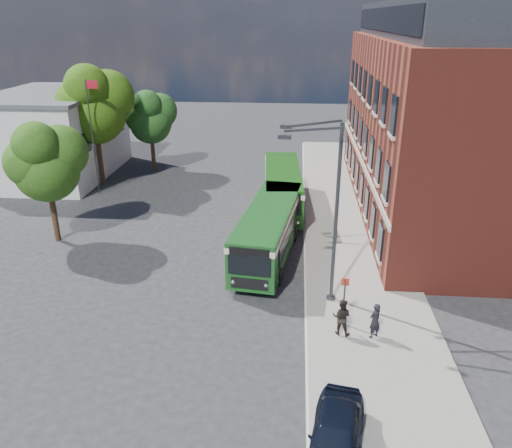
# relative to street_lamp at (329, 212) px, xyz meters

# --- Properties ---
(ground) EXTENTS (120.00, 120.00, 0.00)m
(ground) POSITION_rel_street_lamp_xyz_m (-4.84, 2.00, -4.79)
(ground) COLOR #262628
(ground) RESTS_ON ground
(pavement) EXTENTS (6.00, 48.00, 0.15)m
(pavement) POSITION_rel_street_lamp_xyz_m (2.16, 10.00, -4.72)
(pavement) COLOR gray
(pavement) RESTS_ON ground
(kerb_line) EXTENTS (0.12, 48.00, 0.01)m
(kerb_line) POSITION_rel_street_lamp_xyz_m (-0.89, 10.00, -4.79)
(kerb_line) COLOR beige
(kerb_line) RESTS_ON ground
(brick_office) EXTENTS (12.10, 26.00, 14.20)m
(brick_office) POSITION_rel_street_lamp_xyz_m (9.16, 14.00, 2.18)
(brick_office) COLOR maroon
(brick_office) RESTS_ON ground
(white_building) EXTENTS (9.40, 13.40, 7.30)m
(white_building) POSITION_rel_street_lamp_xyz_m (-22.84, 20.00, -1.13)
(white_building) COLOR silver
(white_building) RESTS_ON ground
(flagpole) EXTENTS (0.95, 0.10, 9.00)m
(flagpole) POSITION_rel_street_lamp_xyz_m (-17.29, 15.00, 0.15)
(flagpole) COLOR #343639
(flagpole) RESTS_ON ground
(street_lamp) EXTENTS (2.96, 2.38, 9.00)m
(street_lamp) POSITION_rel_street_lamp_xyz_m (0.00, 0.00, 0.00)
(street_lamp) COLOR #343639
(street_lamp) RESTS_ON ground
(bus_stop_sign) EXTENTS (0.35, 0.08, 2.52)m
(bus_stop_sign) POSITION_rel_street_lamp_xyz_m (0.76, -2.20, -3.28)
(bus_stop_sign) COLOR #343639
(bus_stop_sign) RESTS_ON ground
(bus_front) EXTENTS (3.89, 10.77, 3.02)m
(bus_front) POSITION_rel_street_lamp_xyz_m (-3.05, 4.94, -2.96)
(bus_front) COLOR #19501B
(bus_front) RESTS_ON ground
(bus_rear) EXTENTS (3.19, 10.36, 3.02)m
(bus_rear) POSITION_rel_street_lamp_xyz_m (-2.54, 12.97, -2.96)
(bus_rear) COLOR #185012
(bus_rear) RESTS_ON ground
(parked_car) EXTENTS (2.41, 4.39, 1.41)m
(parked_car) POSITION_rel_street_lamp_xyz_m (-0.04, -9.58, -3.93)
(parked_car) COLOR black
(parked_car) RESTS_ON pavement
(pedestrian_a) EXTENTS (0.73, 0.69, 1.68)m
(pedestrian_a) POSITION_rel_street_lamp_xyz_m (2.06, -3.09, -3.80)
(pedestrian_a) COLOR black
(pedestrian_a) RESTS_ON pavement
(pedestrian_b) EXTENTS (0.97, 0.84, 1.73)m
(pedestrian_b) POSITION_rel_street_lamp_xyz_m (0.62, -2.97, -3.78)
(pedestrian_b) COLOR black
(pedestrian_b) RESTS_ON pavement
(tree_left) EXTENTS (4.59, 4.36, 7.74)m
(tree_left) POSITION_rel_street_lamp_xyz_m (-16.59, 6.02, 0.46)
(tree_left) COLOR #352113
(tree_left) RESTS_ON ground
(tree_mid) EXTENTS (5.90, 5.61, 9.96)m
(tree_mid) POSITION_rel_street_lamp_xyz_m (-18.00, 17.74, 1.97)
(tree_mid) COLOR #352113
(tree_mid) RESTS_ON ground
(tree_right) EXTENTS (4.41, 4.19, 7.44)m
(tree_right) POSITION_rel_street_lamp_xyz_m (-14.64, 21.78, 0.26)
(tree_right) COLOR #352113
(tree_right) RESTS_ON ground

